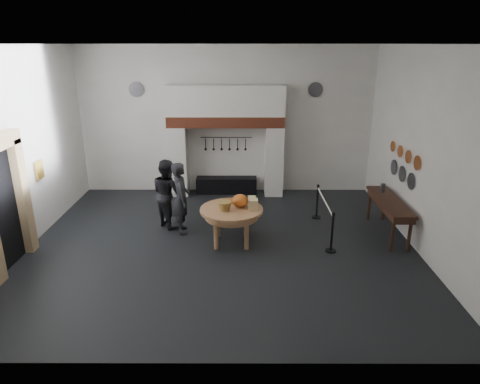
{
  "coord_description": "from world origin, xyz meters",
  "views": [
    {
      "loc": [
        0.47,
        -9.17,
        4.51
      ],
      "look_at": [
        0.44,
        -0.1,
        1.35
      ],
      "focal_mm": 32.0,
      "sensor_mm": 36.0,
      "label": 1
    }
  ],
  "objects_px": {
    "work_table": "(231,210)",
    "side_table": "(390,201)",
    "visitor_far": "(167,193)",
    "visitor_near": "(181,198)",
    "barrier_post_near": "(332,233)",
    "barrier_post_far": "(317,202)",
    "iron_range": "(227,185)"
  },
  "relations": [
    {
      "from": "work_table",
      "to": "side_table",
      "type": "relative_size",
      "value": 0.67
    },
    {
      "from": "side_table",
      "to": "visitor_far",
      "type": "bearing_deg",
      "value": 174.68
    },
    {
      "from": "visitor_near",
      "to": "barrier_post_near",
      "type": "xyz_separation_m",
      "value": [
        3.54,
        -1.08,
        -0.46
      ]
    },
    {
      "from": "visitor_far",
      "to": "barrier_post_far",
      "type": "xyz_separation_m",
      "value": [
        3.94,
        0.52,
        -0.44
      ]
    },
    {
      "from": "barrier_post_near",
      "to": "visitor_near",
      "type": "bearing_deg",
      "value": 163.08
    },
    {
      "from": "iron_range",
      "to": "barrier_post_near",
      "type": "distance_m",
      "value": 4.8
    },
    {
      "from": "work_table",
      "to": "visitor_far",
      "type": "relative_size",
      "value": 0.83
    },
    {
      "from": "visitor_far",
      "to": "side_table",
      "type": "distance_m",
      "value": 5.54
    },
    {
      "from": "side_table",
      "to": "barrier_post_near",
      "type": "xyz_separation_m",
      "value": [
        -1.58,
        -0.96,
        -0.42
      ]
    },
    {
      "from": "visitor_far",
      "to": "barrier_post_far",
      "type": "relative_size",
      "value": 1.97
    },
    {
      "from": "side_table",
      "to": "visitor_near",
      "type": "bearing_deg",
      "value": 178.73
    },
    {
      "from": "work_table",
      "to": "visitor_near",
      "type": "bearing_deg",
      "value": 153.78
    },
    {
      "from": "visitor_near",
      "to": "barrier_post_far",
      "type": "relative_size",
      "value": 2.01
    },
    {
      "from": "work_table",
      "to": "side_table",
      "type": "height_order",
      "value": "side_table"
    },
    {
      "from": "visitor_near",
      "to": "barrier_post_far",
      "type": "height_order",
      "value": "visitor_near"
    },
    {
      "from": "work_table",
      "to": "barrier_post_far",
      "type": "xyz_separation_m",
      "value": [
        2.28,
        1.54,
        -0.39
      ]
    },
    {
      "from": "visitor_near",
      "to": "side_table",
      "type": "height_order",
      "value": "visitor_near"
    },
    {
      "from": "barrier_post_near",
      "to": "barrier_post_far",
      "type": "height_order",
      "value": "same"
    },
    {
      "from": "side_table",
      "to": "barrier_post_far",
      "type": "xyz_separation_m",
      "value": [
        -1.58,
        1.04,
        -0.42
      ]
    },
    {
      "from": "barrier_post_far",
      "to": "barrier_post_near",
      "type": "bearing_deg",
      "value": -90.0
    },
    {
      "from": "barrier_post_near",
      "to": "barrier_post_far",
      "type": "bearing_deg",
      "value": 90.0
    },
    {
      "from": "work_table",
      "to": "visitor_far",
      "type": "bearing_deg",
      "value": 148.42
    },
    {
      "from": "visitor_near",
      "to": "side_table",
      "type": "bearing_deg",
      "value": -104.58
    },
    {
      "from": "iron_range",
      "to": "visitor_far",
      "type": "relative_size",
      "value": 1.07
    },
    {
      "from": "visitor_near",
      "to": "barrier_post_far",
      "type": "bearing_deg",
      "value": -88.73
    },
    {
      "from": "work_table",
      "to": "barrier_post_near",
      "type": "distance_m",
      "value": 2.36
    },
    {
      "from": "work_table",
      "to": "visitor_far",
      "type": "xyz_separation_m",
      "value": [
        -1.66,
        1.02,
        0.05
      ]
    },
    {
      "from": "iron_range",
      "to": "barrier_post_far",
      "type": "distance_m",
      "value": 3.27
    },
    {
      "from": "iron_range",
      "to": "visitor_near",
      "type": "height_order",
      "value": "visitor_near"
    },
    {
      "from": "visitor_near",
      "to": "iron_range",
      "type": "bearing_deg",
      "value": -32.12
    },
    {
      "from": "visitor_far",
      "to": "barrier_post_near",
      "type": "distance_m",
      "value": 4.23
    },
    {
      "from": "visitor_near",
      "to": "side_table",
      "type": "relative_size",
      "value": 0.82
    }
  ]
}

